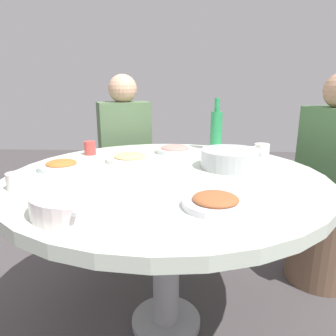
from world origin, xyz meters
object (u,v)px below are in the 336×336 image
(dish_noodles, at_px, (130,158))
(diner_right, at_px, (333,157))
(stool_for_diner_right, at_px, (321,245))
(tea_cup_far, at_px, (90,148))
(round_dining_table, at_px, (166,193))
(dish_tofu_braise, at_px, (62,165))
(soup_bowl, at_px, (80,201))
(stool_for_diner_left, at_px, (127,212))
(rice_bowl, at_px, (230,158))
(diner_left, at_px, (125,141))
(dish_stirfry, at_px, (215,202))
(green_bottle, at_px, (216,129))
(tea_cup_side, at_px, (17,181))
(dish_shrimp, at_px, (175,149))
(tea_cup_near, at_px, (262,151))

(dish_noodles, xyz_separation_m, diner_right, (1.07, 0.20, -0.03))
(stool_for_diner_right, bearing_deg, tea_cup_far, -177.07)
(round_dining_table, bearing_deg, dish_tofu_braise, 173.35)
(soup_bowl, height_order, stool_for_diner_left, soup_bowl)
(tea_cup_far, relative_size, stool_for_diner_left, 0.17)
(rice_bowl, height_order, diner_left, diner_left)
(stool_for_diner_right, xyz_separation_m, diner_right, (0.00, 0.00, 0.53))
(dish_stirfry, bearing_deg, green_bottle, 84.18)
(green_bottle, distance_m, diner_right, 0.65)
(dish_noodles, distance_m, green_bottle, 0.54)
(dish_tofu_braise, relative_size, green_bottle, 0.71)
(stool_for_diner_left, bearing_deg, dish_noodles, -77.27)
(tea_cup_far, bearing_deg, stool_for_diner_left, 79.29)
(dish_stirfry, distance_m, diner_right, 1.06)
(stool_for_diner_right, bearing_deg, diner_right, 0.00)
(dish_noodles, bearing_deg, diner_right, 10.31)
(dish_stirfry, relative_size, diner_right, 0.27)
(round_dining_table, height_order, dish_stirfry, dish_stirfry)
(tea_cup_side, relative_size, diner_right, 0.09)
(stool_for_diner_left, bearing_deg, stool_for_diner_right, -19.54)
(soup_bowl, relative_size, stool_for_diner_left, 0.71)
(soup_bowl, bearing_deg, stool_for_diner_left, 94.29)
(rice_bowl, xyz_separation_m, dish_shrimp, (-0.26, 0.31, -0.03))
(tea_cup_side, distance_m, stool_for_diner_right, 1.66)
(dish_noodles, bearing_deg, rice_bowl, -12.97)
(dish_stirfry, xyz_separation_m, tea_cup_side, (-0.70, 0.14, 0.01))
(dish_tofu_braise, relative_size, stool_for_diner_left, 0.48)
(stool_for_diner_left, xyz_separation_m, diner_right, (1.22, -0.43, 0.53))
(round_dining_table, xyz_separation_m, rice_bowl, (0.29, 0.11, 0.13))
(dish_noodles, bearing_deg, green_bottle, 32.59)
(dish_shrimp, distance_m, tea_cup_side, 0.85)
(rice_bowl, relative_size, dish_shrimp, 1.26)
(stool_for_diner_left, bearing_deg, tea_cup_near, -32.85)
(dish_stirfry, bearing_deg, tea_cup_side, 168.48)
(tea_cup_side, bearing_deg, soup_bowl, -33.05)
(rice_bowl, relative_size, dish_tofu_braise, 1.29)
(dish_tofu_braise, bearing_deg, stool_for_diner_left, 79.81)
(round_dining_table, height_order, stool_for_diner_right, round_dining_table)
(dish_tofu_braise, bearing_deg, tea_cup_near, 15.69)
(round_dining_table, bearing_deg, tea_cup_far, 140.90)
(rice_bowl, distance_m, tea_cup_side, 0.88)
(tea_cup_near, height_order, diner_right, diner_right)
(stool_for_diner_right, distance_m, diner_right, 0.53)
(tea_cup_far, relative_size, stool_for_diner_right, 0.17)
(soup_bowl, bearing_deg, dish_shrimp, 72.38)
(rice_bowl, distance_m, dish_stirfry, 0.49)
(dish_shrimp, bearing_deg, stool_for_diner_right, -0.32)
(tea_cup_near, bearing_deg, stool_for_diner_left, 147.15)
(diner_right, bearing_deg, rice_bowl, -153.17)
(dish_noodles, bearing_deg, diner_left, 102.73)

